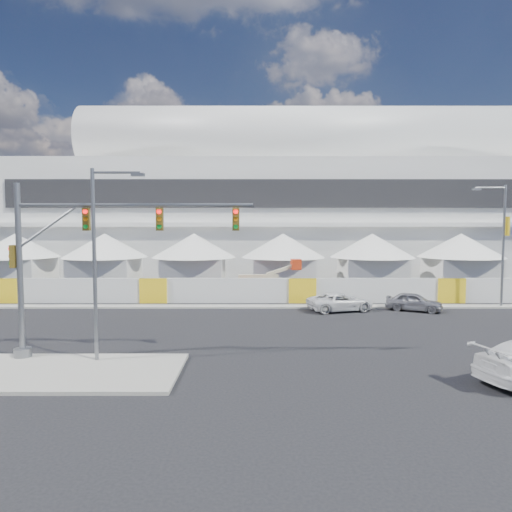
{
  "coord_description": "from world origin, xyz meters",
  "views": [
    {
      "loc": [
        2.21,
        -21.96,
        6.34
      ],
      "look_at": [
        2.25,
        10.0,
        4.11
      ],
      "focal_mm": 32.0,
      "sensor_mm": 36.0,
      "label": 1
    }
  ],
  "objects_px": {
    "sedan_silver": "(414,302)",
    "traffic_mast": "(68,261)",
    "streetlight_median": "(99,251)",
    "boom_lift": "(253,288)",
    "lot_car_b": "(479,288)",
    "streetlight_curb": "(501,237)",
    "pickup_curb": "(340,302)"
  },
  "relations": [
    {
      "from": "pickup_curb",
      "to": "boom_lift",
      "type": "xyz_separation_m",
      "value": [
        -6.43,
        5.99,
        0.22
      ]
    },
    {
      "from": "sedan_silver",
      "to": "pickup_curb",
      "type": "xyz_separation_m",
      "value": [
        -5.39,
        0.01,
        -0.01
      ]
    },
    {
      "from": "sedan_silver",
      "to": "streetlight_median",
      "type": "height_order",
      "value": "streetlight_median"
    },
    {
      "from": "lot_car_b",
      "to": "sedan_silver",
      "type": "bearing_deg",
      "value": 101.04
    },
    {
      "from": "sedan_silver",
      "to": "lot_car_b",
      "type": "relative_size",
      "value": 0.83
    },
    {
      "from": "boom_lift",
      "to": "traffic_mast",
      "type": "bearing_deg",
      "value": -122.19
    },
    {
      "from": "sedan_silver",
      "to": "traffic_mast",
      "type": "bearing_deg",
      "value": 145.38
    },
    {
      "from": "streetlight_median",
      "to": "sedan_silver",
      "type": "bearing_deg",
      "value": 33.94
    },
    {
      "from": "streetlight_median",
      "to": "boom_lift",
      "type": "bearing_deg",
      "value": 69.8
    },
    {
      "from": "traffic_mast",
      "to": "boom_lift",
      "type": "distance_m",
      "value": 20.27
    },
    {
      "from": "boom_lift",
      "to": "sedan_silver",
      "type": "bearing_deg",
      "value": -34.0
    },
    {
      "from": "streetlight_median",
      "to": "streetlight_curb",
      "type": "height_order",
      "value": "streetlight_curb"
    },
    {
      "from": "lot_car_b",
      "to": "traffic_mast",
      "type": "relative_size",
      "value": 0.43
    },
    {
      "from": "streetlight_median",
      "to": "boom_lift",
      "type": "xyz_separation_m",
      "value": [
        6.82,
        18.54,
        -4.24
      ]
    },
    {
      "from": "streetlight_curb",
      "to": "pickup_curb",
      "type": "bearing_deg",
      "value": -173.33
    },
    {
      "from": "sedan_silver",
      "to": "lot_car_b",
      "type": "height_order",
      "value": "lot_car_b"
    },
    {
      "from": "pickup_curb",
      "to": "traffic_mast",
      "type": "relative_size",
      "value": 0.43
    },
    {
      "from": "sedan_silver",
      "to": "pickup_curb",
      "type": "bearing_deg",
      "value": 114.56
    },
    {
      "from": "sedan_silver",
      "to": "lot_car_b",
      "type": "distance_m",
      "value": 9.8
    },
    {
      "from": "lot_car_b",
      "to": "boom_lift",
      "type": "distance_m",
      "value": 19.53
    },
    {
      "from": "traffic_mast",
      "to": "boom_lift",
      "type": "xyz_separation_m",
      "value": [
        8.45,
        18.04,
        -3.76
      ]
    },
    {
      "from": "sedan_silver",
      "to": "boom_lift",
      "type": "bearing_deg",
      "value": 87.75
    },
    {
      "from": "streetlight_curb",
      "to": "boom_lift",
      "type": "relative_size",
      "value": 1.41
    },
    {
      "from": "streetlight_curb",
      "to": "boom_lift",
      "type": "bearing_deg",
      "value": 166.42
    },
    {
      "from": "sedan_silver",
      "to": "lot_car_b",
      "type": "xyz_separation_m",
      "value": [
        7.71,
        6.04,
        0.14
      ]
    },
    {
      "from": "lot_car_b",
      "to": "streetlight_median",
      "type": "height_order",
      "value": "streetlight_median"
    },
    {
      "from": "lot_car_b",
      "to": "traffic_mast",
      "type": "xyz_separation_m",
      "value": [
        -27.98,
        -18.08,
        3.83
      ]
    },
    {
      "from": "streetlight_median",
      "to": "streetlight_curb",
      "type": "bearing_deg",
      "value": 28.65
    },
    {
      "from": "boom_lift",
      "to": "streetlight_median",
      "type": "bearing_deg",
      "value": -117.31
    },
    {
      "from": "sedan_silver",
      "to": "streetlight_median",
      "type": "distance_m",
      "value": 22.9
    },
    {
      "from": "traffic_mast",
      "to": "streetlight_median",
      "type": "height_order",
      "value": "streetlight_median"
    },
    {
      "from": "boom_lift",
      "to": "streetlight_curb",
      "type": "bearing_deg",
      "value": -20.68
    }
  ]
}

